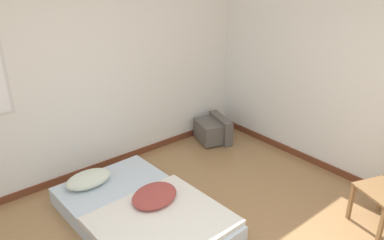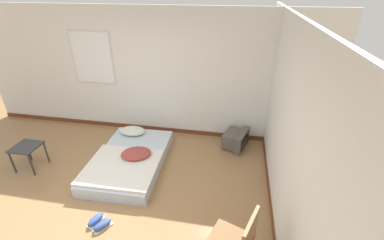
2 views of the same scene
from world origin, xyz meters
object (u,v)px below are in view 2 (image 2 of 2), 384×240
mattress_bed (130,159)px  side_stool (27,150)px  crt_tv (236,139)px  sneaker_pair (99,222)px

mattress_bed → side_stool: (-1.71, -0.38, 0.25)m
mattress_bed → crt_tv: crt_tv is taller
crt_tv → side_stool: 3.82m
side_stool → sneaker_pair: side_stool is taller
crt_tv → sneaker_pair: crt_tv is taller
crt_tv → mattress_bed: bearing=-153.2°
mattress_bed → side_stool: side_stool is taller
side_stool → sneaker_pair: size_ratio=1.29×
side_stool → sneaker_pair: 2.07m
crt_tv → side_stool: bearing=-159.7°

